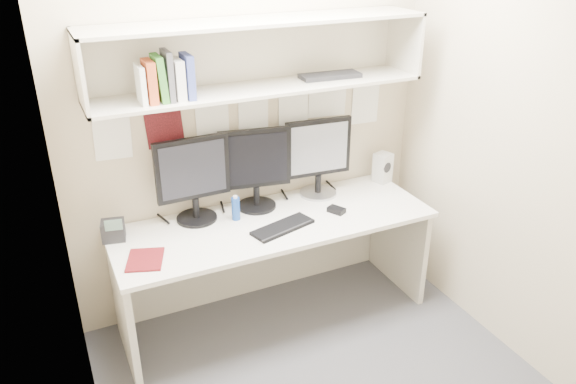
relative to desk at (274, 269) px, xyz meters
name	(u,v)px	position (x,y,z in m)	size (l,w,h in m)	color
floor	(319,377)	(0.00, -0.65, -0.37)	(2.40, 2.00, 0.01)	#434348
wall_back	(250,117)	(0.00, 0.35, 0.93)	(2.40, 0.02, 2.60)	#BDAE90
wall_front	(467,281)	(0.00, -1.65, 0.93)	(2.40, 0.02, 2.60)	#BDAE90
wall_left	(65,224)	(-1.20, -0.65, 0.93)	(0.02, 2.00, 2.60)	#BDAE90
wall_right	(512,138)	(1.20, -0.65, 0.93)	(0.02, 2.00, 2.60)	#BDAE90
desk	(274,269)	(0.00, 0.00, 0.00)	(2.00, 0.70, 0.73)	silver
overhead_hutch	(257,54)	(0.00, 0.21, 1.35)	(2.00, 0.38, 0.40)	beige
pinned_papers	(251,124)	(0.00, 0.34, 0.88)	(1.92, 0.01, 0.48)	white
monitor_left	(193,177)	(-0.43, 0.22, 0.65)	(0.46, 0.25, 0.53)	black
monitor_center	(255,166)	(-0.03, 0.22, 0.65)	(0.45, 0.25, 0.53)	black
monitor_right	(318,155)	(0.42, 0.22, 0.65)	(0.46, 0.25, 0.53)	#A5A5AA
keyboard	(283,227)	(0.01, -0.13, 0.37)	(0.40, 0.14, 0.02)	black
mouse	(336,210)	(0.41, -0.08, 0.38)	(0.07, 0.11, 0.03)	black
speaker	(383,168)	(0.94, 0.21, 0.47)	(0.13, 0.14, 0.21)	beige
blue_bottle	(236,208)	(-0.21, 0.11, 0.44)	(0.05, 0.05, 0.16)	#153D94
maroon_notebook	(145,260)	(-0.83, -0.13, 0.37)	(0.19, 0.23, 0.01)	#5C0F13
desk_phone	(113,230)	(-0.94, 0.17, 0.43)	(0.15, 0.14, 0.16)	black
book_stack	(166,79)	(-0.57, 0.11, 1.29)	(0.29, 0.16, 0.27)	white
hutch_tray	(330,76)	(0.46, 0.16, 1.19)	(0.38, 0.14, 0.03)	black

